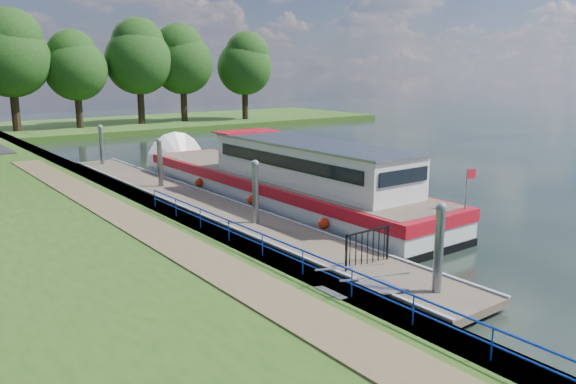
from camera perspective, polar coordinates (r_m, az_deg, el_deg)
ground at (r=16.74m, az=13.39°, el=-10.56°), size 160.00×160.00×0.00m
bank_edge at (r=27.13m, az=-15.48°, el=-0.96°), size 1.10×90.00×0.78m
far_bank at (r=66.49m, az=-15.66°, el=6.60°), size 60.00×18.00×0.60m
footpath at (r=20.07m, az=-13.03°, el=-4.24°), size 1.60×40.00×0.05m
blue_fence at (r=16.54m, az=-0.66°, el=-5.64°), size 0.04×18.04×0.72m
pontoon at (r=26.44m, az=-8.70°, el=-1.45°), size 2.50×30.00×0.56m
mooring_piles at (r=26.20m, az=-8.78°, el=0.88°), size 0.30×27.30×3.55m
gangway at (r=15.54m, az=7.62°, el=-9.66°), size 2.58×1.00×0.92m
gate_panel at (r=17.73m, az=8.10°, el=-5.08°), size 1.85×0.05×1.15m
barge at (r=27.64m, az=-1.66°, el=1.21°), size 4.36×21.15×4.78m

